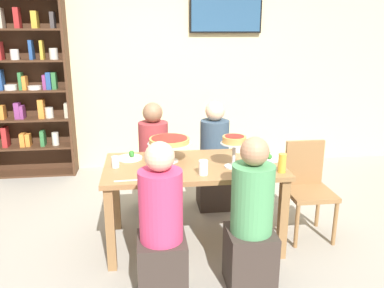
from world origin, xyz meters
name	(u,v)px	position (x,y,z in m)	size (l,w,h in m)	color
ground_plane	(193,241)	(0.00, 0.00, 0.00)	(12.00, 12.00, 0.00)	gray
rear_partition	(173,64)	(0.00, 2.20, 1.40)	(8.00, 0.12, 2.80)	beige
dining_table	(193,175)	(0.00, 0.00, 0.64)	(1.51, 0.81, 0.74)	olive
bookshelf	(25,89)	(-1.88, 2.01, 1.13)	(1.10, 0.30, 2.21)	#422819
television	(226,12)	(0.69, 2.11, 2.06)	(0.94, 0.05, 0.52)	black
diner_far_left	(154,166)	(-0.32, 0.71, 0.49)	(0.34, 0.34, 1.15)	#382D28
diner_near_right	(251,226)	(0.33, -0.68, 0.49)	(0.34, 0.34, 1.15)	#382D28
diner_far_right	(214,163)	(0.31, 0.72, 0.49)	(0.34, 0.34, 1.15)	#382D28
diner_near_left	(161,233)	(-0.31, -0.71, 0.49)	(0.34, 0.34, 1.15)	#382D28
chair_head_east	(307,184)	(1.05, 0.04, 0.49)	(0.40, 0.40, 0.87)	olive
deep_dish_pizza_stand	(169,142)	(-0.20, 0.09, 0.92)	(0.38, 0.38, 0.21)	silver
personal_pizza_stand	(234,143)	(0.32, -0.12, 0.95)	(0.22, 0.22, 0.27)	silver
salad_plate_near_diner	(267,157)	(0.67, 0.07, 0.76)	(0.25, 0.25, 0.07)	white
salad_plate_far_diner	(162,177)	(-0.28, -0.30, 0.75)	(0.26, 0.26, 0.06)	white
salad_plate_spare	(130,157)	(-0.54, 0.22, 0.75)	(0.22, 0.22, 0.06)	white
beer_glass_amber_tall	(282,163)	(0.68, -0.28, 0.82)	(0.06, 0.06, 0.15)	gold
water_glass_clear_near	(238,146)	(0.46, 0.29, 0.79)	(0.07, 0.07, 0.11)	white
water_glass_clear_far	(203,168)	(0.05, -0.26, 0.80)	(0.07, 0.07, 0.12)	white
water_glass_clear_spare	(115,162)	(-0.65, 0.00, 0.79)	(0.06, 0.06, 0.09)	white
cutlery_fork_near	(258,171)	(0.50, -0.24, 0.74)	(0.18, 0.02, 0.01)	silver
cutlery_knife_near	(126,181)	(-0.56, -0.32, 0.74)	(0.18, 0.02, 0.01)	silver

